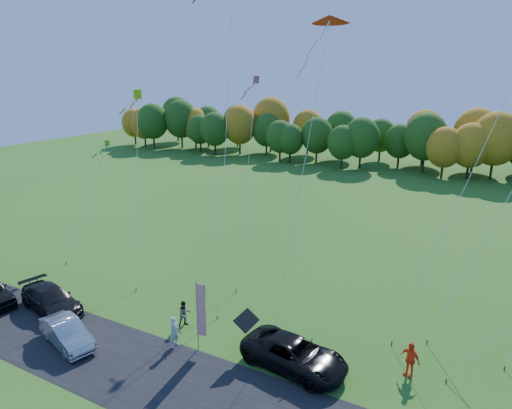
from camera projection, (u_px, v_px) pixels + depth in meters
The scene contains 17 objects.
ground at pixel (208, 342), 27.22m from camera, with size 160.00×160.00×0.00m, color #285B18.
asphalt_strip at pixel (165, 380), 23.85m from camera, with size 90.00×6.00×0.01m, color black.
tree_line at pixel (401, 171), 73.53m from camera, with size 116.00×12.00×10.00m, color #1E4711, non-canonical shape.
black_suv at pixel (294, 354), 24.64m from camera, with size 2.74×5.93×1.65m, color black.
silver_sedan at pixel (67, 333), 26.76m from camera, with size 1.59×4.55×1.50m, color #A0A0A5.
dark_truck_a at pixel (51, 299), 30.57m from camera, with size 2.25×5.53×1.61m, color black.
person_tailgate_a at pixel (175, 332), 26.51m from camera, with size 0.70×0.46×1.91m, color silver.
person_tailgate_b at pixel (184, 314), 28.72m from camera, with size 0.81×0.63×1.67m, color gray.
person_east at pixel (410, 359), 23.97m from camera, with size 1.14×0.48×1.95m, color #F24216.
feather_flag at pixel (200, 309), 25.67m from camera, with size 0.56×0.15×4.30m.
kite_delta_blue at pixel (227, 118), 31.40m from camera, with size 5.69×10.88×25.73m.
kite_parafoil_orange at pixel (487, 140), 27.18m from camera, with size 8.49×12.56×23.61m.
kite_delta_red at pixel (306, 153), 28.92m from camera, with size 2.62×10.67×20.28m.
kite_diamond_yellow at pixel (137, 188), 34.42m from camera, with size 3.92×5.79×14.54m.
kite_diamond_green at pixel (88, 199), 39.58m from camera, with size 1.09×6.74×9.82m.
kite_diamond_white at pixel (490, 230), 26.22m from camera, with size 5.50×5.75×14.10m.
kite_diamond_pink at pixel (247, 180), 34.45m from camera, with size 2.47×7.13×15.48m.
Camera 1 is at (13.93, -19.51, 15.55)m, focal length 32.00 mm.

